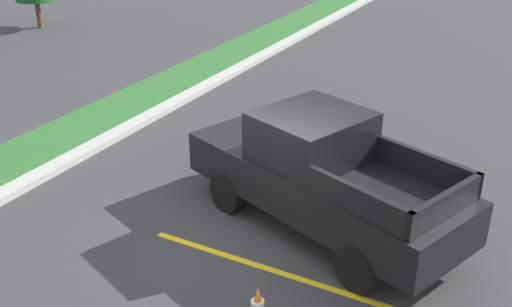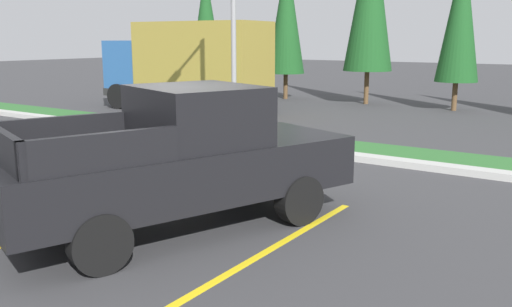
# 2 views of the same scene
# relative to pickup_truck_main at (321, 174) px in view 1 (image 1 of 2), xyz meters

# --- Properties ---
(ground_plane) EXTENTS (120.00, 120.00, 0.00)m
(ground_plane) POSITION_rel_pickup_truck_main_xyz_m (-0.91, 0.78, -1.04)
(ground_plane) COLOR #38383A
(parking_line_near) EXTENTS (0.12, 4.80, 0.01)m
(parking_line_near) POSITION_rel_pickup_truck_main_xyz_m (-1.57, -0.05, -1.04)
(parking_line_near) COLOR yellow
(parking_line_near) RESTS_ON ground
(parking_line_far) EXTENTS (0.12, 4.80, 0.01)m
(parking_line_far) POSITION_rel_pickup_truck_main_xyz_m (1.53, -0.05, -1.04)
(parking_line_far) COLOR yellow
(parking_line_far) RESTS_ON ground
(curb_strip) EXTENTS (56.00, 0.40, 0.15)m
(curb_strip) POSITION_rel_pickup_truck_main_xyz_m (-0.91, 5.78, -0.97)
(curb_strip) COLOR #B2B2AD
(curb_strip) RESTS_ON ground
(grass_median) EXTENTS (56.00, 1.80, 0.06)m
(grass_median) POSITION_rel_pickup_truck_main_xyz_m (-0.91, 6.88, -1.01)
(grass_median) COLOR #2D662D
(grass_median) RESTS_ON ground
(pickup_truck_main) EXTENTS (3.60, 5.55, 2.10)m
(pickup_truck_main) POSITION_rel_pickup_truck_main_xyz_m (0.00, 0.00, 0.00)
(pickup_truck_main) COLOR black
(pickup_truck_main) RESTS_ON ground
(traffic_cone) EXTENTS (0.36, 0.36, 0.60)m
(traffic_cone) POSITION_rel_pickup_truck_main_xyz_m (-2.75, -0.23, -0.75)
(traffic_cone) COLOR orange
(traffic_cone) RESTS_ON ground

